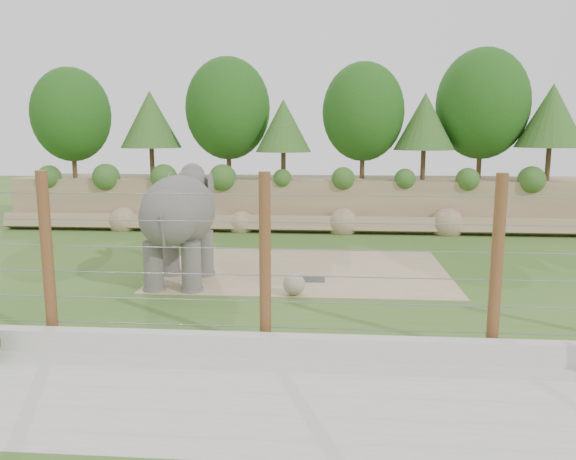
{
  "coord_description": "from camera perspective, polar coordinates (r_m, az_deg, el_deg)",
  "views": [
    {
      "loc": [
        1.45,
        -16.52,
        4.82
      ],
      "look_at": [
        0.0,
        2.0,
        1.6
      ],
      "focal_mm": 35.0,
      "sensor_mm": 36.0,
      "label": 1
    }
  ],
  "objects": [
    {
      "name": "dirt_patch",
      "position": [
        20.13,
        1.65,
        -4.0
      ],
      "size": [
        10.0,
        7.0,
        0.02
      ],
      "primitive_type": "cube",
      "color": "tan",
      "rests_on": "ground"
    },
    {
      "name": "stone_ball",
      "position": [
        16.86,
        0.63,
        -5.54
      ],
      "size": [
        0.66,
        0.66,
        0.66
      ],
      "primitive_type": "sphere",
      "color": "gray",
      "rests_on": "dirt_patch"
    },
    {
      "name": "ground",
      "position": [
        17.27,
        -0.52,
        -6.37
      ],
      "size": [
        90.0,
        90.0,
        0.0
      ],
      "primitive_type": "plane",
      "color": "#355D1E",
      "rests_on": "ground"
    },
    {
      "name": "drain_grate",
      "position": [
        18.64,
        2.23,
        -5.05
      ],
      "size": [
        1.0,
        0.6,
        0.03
      ],
      "primitive_type": "cube",
      "color": "#262628",
      "rests_on": "dirt_patch"
    },
    {
      "name": "elephant",
      "position": [
        18.3,
        -10.99,
        0.26
      ],
      "size": [
        2.01,
        4.56,
        3.67
      ],
      "primitive_type": null,
      "rotation": [
        0.0,
        0.0,
        0.01
      ],
      "color": "#554F4C",
      "rests_on": "ground"
    },
    {
      "name": "back_embankment",
      "position": [
        29.22,
        2.82,
        8.15
      ],
      "size": [
        30.0,
        5.52,
        8.77
      ],
      "color": "#856C4F",
      "rests_on": "ground"
    },
    {
      "name": "walkway",
      "position": [
        10.77,
        -3.91,
        -16.76
      ],
      "size": [
        26.0,
        4.0,
        0.01
      ],
      "primitive_type": "cube",
      "color": "#B9B4AC",
      "rests_on": "ground"
    },
    {
      "name": "retaining_wall",
      "position": [
        12.48,
        -2.56,
        -11.66
      ],
      "size": [
        26.0,
        0.35,
        0.5
      ],
      "primitive_type": "cube",
      "color": "#B9B4AC",
      "rests_on": "ground"
    },
    {
      "name": "barrier_fence",
      "position": [
        12.43,
        -2.34,
        -3.29
      ],
      "size": [
        20.26,
        0.26,
        4.0
      ],
      "color": "#59311B",
      "rests_on": "ground"
    }
  ]
}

